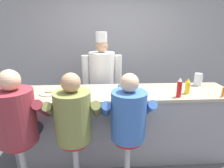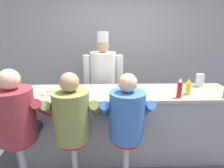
{
  "view_description": "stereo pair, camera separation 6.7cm",
  "coord_description": "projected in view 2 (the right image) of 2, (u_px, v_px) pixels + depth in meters",
  "views": [
    {
      "loc": [
        -0.33,
        -2.06,
        1.83
      ],
      "look_at": [
        -0.19,
        0.31,
        1.09
      ],
      "focal_mm": 30.0,
      "sensor_mm": 36.0,
      "label": 1
    },
    {
      "loc": [
        -0.26,
        -2.06,
        1.83
      ],
      "look_at": [
        -0.19,
        0.31,
        1.09
      ],
      "focal_mm": 30.0,
      "sensor_mm": 36.0,
      "label": 2
    }
  ],
  "objects": [
    {
      "name": "ground_plane",
      "position": [
        127.0,
        168.0,
        2.52
      ],
      "size": [
        20.0,
        20.0,
        0.0
      ],
      "primitive_type": "plane",
      "color": "#4C4C51"
    },
    {
      "name": "mustard_bottle_yellow",
      "position": [
        188.0,
        87.0,
        2.43
      ],
      "size": [
        0.06,
        0.06,
        0.21
      ],
      "color": "yellow",
      "rests_on": "diner_counter"
    },
    {
      "name": "water_pitcher_clear",
      "position": [
        200.0,
        80.0,
        2.77
      ],
      "size": [
        0.13,
        0.11,
        0.18
      ],
      "color": "silver",
      "rests_on": "diner_counter"
    },
    {
      "name": "hot_sauce_bottle_orange",
      "position": [
        224.0,
        93.0,
        2.32
      ],
      "size": [
        0.03,
        0.03,
        0.12
      ],
      "color": "orange",
      "rests_on": "diner_counter"
    },
    {
      "name": "diner_seated_maroon",
      "position": [
        17.0,
        117.0,
        2.01
      ],
      "size": [
        0.62,
        0.61,
        1.43
      ],
      "color": "#B2B5BA",
      "rests_on": "ground_plane"
    },
    {
      "name": "breakfast_plate",
      "position": [
        50.0,
        92.0,
        2.5
      ],
      "size": [
        0.26,
        0.26,
        0.05
      ],
      "color": "white",
      "rests_on": "diner_counter"
    },
    {
      "name": "ketchup_bottle_red",
      "position": [
        180.0,
        88.0,
        2.31
      ],
      "size": [
        0.06,
        0.06,
        0.25
      ],
      "color": "red",
      "rests_on": "diner_counter"
    },
    {
      "name": "diner_seated_olive",
      "position": [
        72.0,
        118.0,
        2.03
      ],
      "size": [
        0.59,
        0.58,
        1.39
      ],
      "color": "#B2B5BA",
      "rests_on": "ground_plane"
    },
    {
      "name": "wall_back",
      "position": [
        119.0,
        50.0,
        3.94
      ],
      "size": [
        10.0,
        0.06,
        2.7
      ],
      "color": "#99999E",
      "rests_on": "ground_plane"
    },
    {
      "name": "diner_seated_blue",
      "position": [
        127.0,
        118.0,
        2.05
      ],
      "size": [
        0.58,
        0.57,
        1.38
      ],
      "color": "#B2B5BA",
      "rests_on": "ground_plane"
    },
    {
      "name": "coffee_mug_blue",
      "position": [
        121.0,
        88.0,
        2.59
      ],
      "size": [
        0.13,
        0.08,
        0.09
      ],
      "color": "#4C7AB2",
      "rests_on": "diner_counter"
    },
    {
      "name": "cook_in_whites_near",
      "position": [
        103.0,
        78.0,
        3.26
      ],
      "size": [
        0.68,
        0.44,
        1.74
      ],
      "color": "#232328",
      "rests_on": "ground_plane"
    },
    {
      "name": "cereal_bowl",
      "position": [
        78.0,
        96.0,
        2.33
      ],
      "size": [
        0.16,
        0.16,
        0.06
      ],
      "color": "#B24C47",
      "rests_on": "diner_counter"
    },
    {
      "name": "diner_counter",
      "position": [
        125.0,
        123.0,
        2.7
      ],
      "size": [
        2.95,
        0.7,
        0.97
      ],
      "color": "gray",
      "rests_on": "ground_plane"
    }
  ]
}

